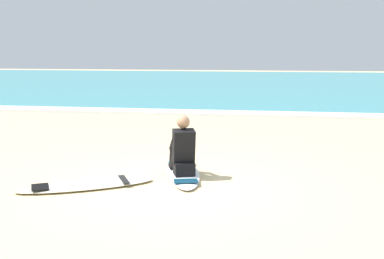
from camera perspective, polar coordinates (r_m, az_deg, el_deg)
name	(u,v)px	position (r m, az deg, el deg)	size (l,w,h in m)	color
ground_plane	(170,185)	(7.08, -2.72, -6.93)	(80.00, 80.00, 0.00)	#CCB584
sea	(243,83)	(28.18, 6.27, 5.73)	(80.00, 28.00, 0.10)	teal
breaking_foam	(220,114)	(14.58, 3.51, 1.99)	(80.00, 0.90, 0.11)	white
surfboard_main	(183,172)	(7.68, -1.12, -5.31)	(1.00, 2.08, 0.08)	silver
surfer_seated	(183,151)	(7.43, -1.16, -2.65)	(0.56, 0.77, 0.95)	black
surfboard_spare_near	(86,185)	(7.16, -13.00, -6.71)	(2.05, 1.43, 0.08)	#EFE5C6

